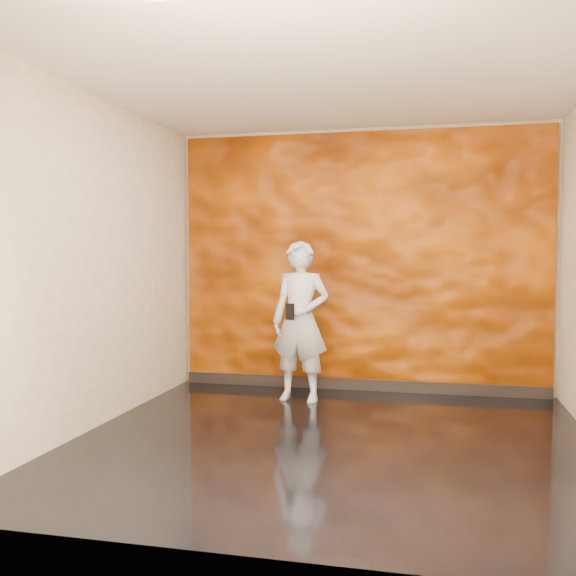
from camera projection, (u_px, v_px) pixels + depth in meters
name	position (u px, v px, depth m)	size (l,w,h in m)	color
room	(332.00, 262.00, 4.94)	(4.02, 4.02, 2.81)	black
feature_wall	(361.00, 262.00, 6.85)	(3.90, 0.06, 2.75)	#C45503
baseboard	(360.00, 385.00, 6.88)	(3.90, 0.04, 0.12)	black
man	(300.00, 321.00, 6.37)	(0.58, 0.38, 1.59)	#999FA7
phone	(290.00, 312.00, 6.14)	(0.09, 0.02, 0.16)	black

